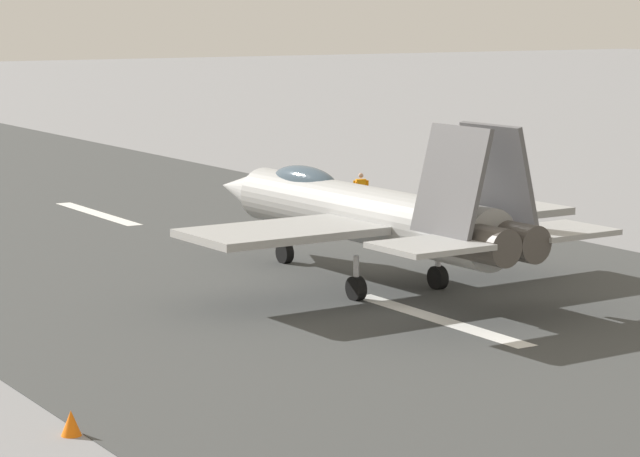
{
  "coord_description": "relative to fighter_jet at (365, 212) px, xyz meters",
  "views": [
    {
      "loc": [
        -32.13,
        23.92,
        8.91
      ],
      "look_at": [
        4.25,
        1.3,
        2.2
      ],
      "focal_mm": 79.18,
      "sensor_mm": 36.0,
      "label": 1
    }
  ],
  "objects": [
    {
      "name": "ground_plane",
      "position": [
        -5.25,
        1.02,
        -2.41
      ],
      "size": [
        400.0,
        400.0,
        0.0
      ],
      "primitive_type": "plane",
      "color": "gray"
    },
    {
      "name": "runway_strip",
      "position": [
        -5.26,
        1.02,
        -2.4
      ],
      "size": [
        240.0,
        26.0,
        0.02
      ],
      "color": "#3E403F",
      "rests_on": "ground"
    },
    {
      "name": "fighter_jet",
      "position": [
        0.0,
        0.0,
        0.0
      ],
      "size": [
        16.98,
        13.48,
        5.6
      ],
      "color": "#A1A2A1",
      "rests_on": "ground"
    },
    {
      "name": "marker_cone_near",
      "position": [
        -10.27,
        14.26,
        -2.13
      ],
      "size": [
        0.44,
        0.44,
        0.55
      ],
      "primitive_type": "cone",
      "color": "orange",
      "rests_on": "ground"
    },
    {
      "name": "crew_person",
      "position": [
        14.13,
        -9.22,
        -1.55
      ],
      "size": [
        0.42,
        0.66,
        1.71
      ],
      "color": "#1E2338",
      "rests_on": "ground"
    }
  ]
}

